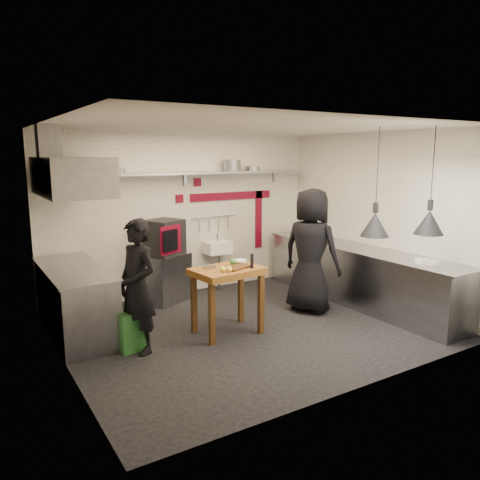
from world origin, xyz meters
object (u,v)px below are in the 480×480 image
combi_oven (164,237)px  chef_right (311,251)px  prep_table (227,301)px  green_bin (131,330)px  oven_stand (163,277)px  chef_left (138,287)px

combi_oven → chef_right: bearing=-67.3°
prep_table → green_bin: bearing=167.2°
oven_stand → combi_oven: bearing=-98.8°
oven_stand → combi_oven: 0.69m
oven_stand → green_bin: 2.03m
oven_stand → chef_left: chef_left is taller
prep_table → chef_left: 1.30m
oven_stand → combi_oven: size_ratio=1.38×
prep_table → chef_right: 1.66m
chef_right → prep_table: bearing=73.3°
green_bin → prep_table: size_ratio=0.54×
chef_right → combi_oven: bearing=25.1°
green_bin → chef_right: chef_right is taller
prep_table → chef_right: (1.58, 0.14, 0.51)m
combi_oven → oven_stand: bearing=81.2°
chef_left → prep_table: bearing=71.0°
oven_stand → chef_right: chef_right is taller
green_bin → chef_left: size_ratio=0.30×
prep_table → chef_right: size_ratio=0.48×
combi_oven → prep_table: size_ratio=0.63×
oven_stand → chef_left: 2.12m
prep_table → chef_right: bearing=-1.1°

